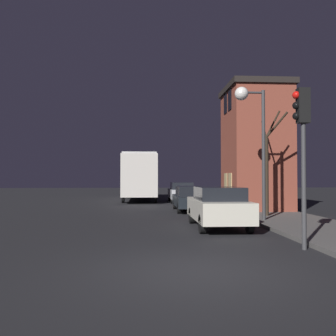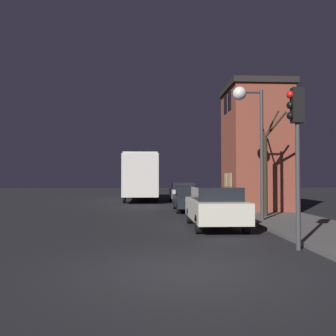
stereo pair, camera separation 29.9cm
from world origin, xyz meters
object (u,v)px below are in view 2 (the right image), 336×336
at_px(traffic_light, 296,133).
at_px(car_far_lane, 183,192).
at_px(bare_tree, 266,168).
at_px(streetlamp, 248,116).
at_px(car_near_lane, 215,206).
at_px(car_mid_lane, 190,198).
at_px(bus, 142,174).

bearing_deg(traffic_light, car_far_lane, 94.06).
xyz_separation_m(bare_tree, car_far_lane, (-2.79, 11.27, -1.48)).
relative_size(traffic_light, bare_tree, 0.88).
bearing_deg(streetlamp, car_near_lane, -138.79).
bearing_deg(car_near_lane, car_mid_lane, 91.34).
xyz_separation_m(streetlamp, car_near_lane, (-1.60, -1.40, -3.56)).
relative_size(streetlamp, car_near_lane, 1.27).
height_order(bare_tree, car_mid_lane, bare_tree).
distance_m(bare_tree, car_mid_lane, 5.12).
distance_m(traffic_light, car_mid_lane, 11.37).
bearing_deg(car_mid_lane, car_far_lane, 88.37).
bearing_deg(car_far_lane, car_near_lane, -90.21).
xyz_separation_m(traffic_light, car_near_lane, (-1.36, 4.19, -2.19)).
xyz_separation_m(traffic_light, bare_tree, (1.48, 7.18, -0.72)).
relative_size(traffic_light, car_far_lane, 0.94).
xyz_separation_m(streetlamp, car_far_lane, (-1.55, 12.86, -3.58)).
height_order(traffic_light, bus, traffic_light).
bearing_deg(streetlamp, bare_tree, 51.97).
relative_size(bare_tree, car_mid_lane, 1.10).
distance_m(car_near_lane, car_far_lane, 14.26).
xyz_separation_m(bus, car_far_lane, (3.10, -2.83, -1.39)).
distance_m(streetlamp, bus, 16.51).
distance_m(car_mid_lane, car_far_lane, 7.42).
relative_size(car_mid_lane, car_far_lane, 0.97).
distance_m(bus, car_near_lane, 17.41).
bearing_deg(bare_tree, car_mid_lane, 127.88).
bearing_deg(car_far_lane, bus, 137.63).
distance_m(streetlamp, car_near_lane, 4.15).
height_order(streetlamp, bus, streetlamp).
bearing_deg(car_near_lane, car_far_lane, 89.79).
height_order(streetlamp, car_near_lane, streetlamp).
bearing_deg(car_mid_lane, streetlamp, -72.05).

